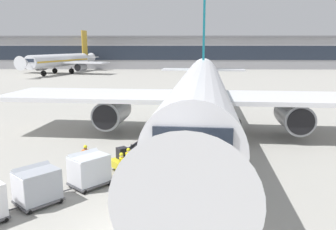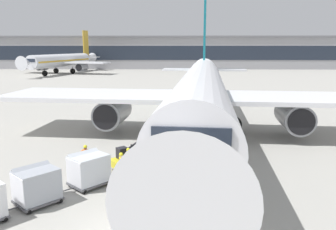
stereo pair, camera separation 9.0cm
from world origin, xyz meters
name	(u,v)px [view 2 (the right image)]	position (x,y,z in m)	size (l,w,h in m)	color
parked_airplane	(201,91)	(4.40, 16.57, 3.82)	(35.34, 45.40, 15.21)	white
belt_loader	(141,154)	(-0.06, 8.04, 0.87)	(4.91, 4.31, 3.01)	gold
baggage_cart_lead	(88,169)	(-2.68, 4.86, 1.00)	(2.53, 2.56, 1.91)	#515156
baggage_cart_second	(36,185)	(-4.67, 2.57, 1.00)	(2.53, 2.56, 1.91)	#515156
ground_crew_by_loader	(151,161)	(0.72, 6.17, 1.00)	(0.42, 0.47, 1.74)	#333847
ground_crew_by_carts	(121,165)	(-0.94, 5.50, 1.00)	(0.30, 0.56, 1.74)	#333847
ground_crew_marshaller	(86,157)	(-3.37, 6.99, 1.00)	(0.56, 0.30, 1.74)	#514C42
ground_crew_wingwalker	(128,160)	(-0.65, 6.40, 1.00)	(0.40, 0.50, 1.74)	#333847
safety_cone_engine_keepout	(142,136)	(-0.64, 14.52, 0.30)	(0.55, 0.55, 0.63)	black
apron_guidance_line_lead_in	(201,136)	(4.37, 15.77, 0.00)	(0.20, 110.00, 0.01)	yellow
terminal_building	(171,52)	(0.77, 113.04, 5.55)	(126.37, 18.05, 11.21)	#939399
distant_airplane	(62,61)	(-30.05, 84.96, 3.66)	(27.93, 36.41, 12.69)	silver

